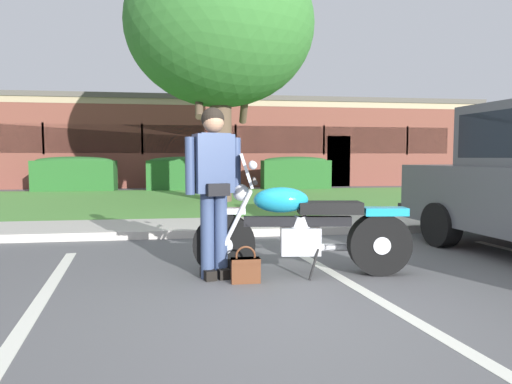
% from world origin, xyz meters
% --- Properties ---
extents(ground_plane, '(140.00, 140.00, 0.00)m').
position_xyz_m(ground_plane, '(0.00, 0.00, 0.00)').
color(ground_plane, '#565659').
extents(curb_strip, '(60.00, 0.20, 0.12)m').
position_xyz_m(curb_strip, '(0.00, 3.33, 0.06)').
color(curb_strip, '#B7B2A8').
rests_on(curb_strip, ground).
extents(concrete_walk, '(60.00, 1.50, 0.08)m').
position_xyz_m(concrete_walk, '(0.00, 4.18, 0.04)').
color(concrete_walk, '#B7B2A8').
rests_on(concrete_walk, ground).
extents(grass_lawn, '(60.00, 7.80, 0.06)m').
position_xyz_m(grass_lawn, '(0.00, 8.83, 0.03)').
color(grass_lawn, '#518E3D').
rests_on(grass_lawn, ground).
extents(stall_stripe_0, '(0.66, 4.38, 0.01)m').
position_xyz_m(stall_stripe_0, '(-2.22, 0.20, 0.00)').
color(stall_stripe_0, silver).
rests_on(stall_stripe_0, ground).
extents(stall_stripe_1, '(0.66, 4.38, 0.01)m').
position_xyz_m(stall_stripe_1, '(0.57, 0.20, 0.00)').
color(stall_stripe_1, silver).
rests_on(stall_stripe_1, ground).
extents(motorcycle, '(2.24, 0.82, 1.26)m').
position_xyz_m(motorcycle, '(0.22, 0.95, 0.49)').
color(motorcycle, black).
rests_on(motorcycle, ground).
extents(rider_person, '(0.56, 0.36, 1.70)m').
position_xyz_m(rider_person, '(-0.76, 0.99, 0.99)').
color(rider_person, black).
rests_on(rider_person, ground).
extents(handbag, '(0.28, 0.13, 0.36)m').
position_xyz_m(handbag, '(-0.47, 0.76, 0.14)').
color(handbag, '#562D19').
rests_on(handbag, ground).
extents(shade_tree, '(4.81, 4.81, 6.60)m').
position_xyz_m(shade_tree, '(-0.22, 8.31, 4.53)').
color(shade_tree, brown).
rests_on(shade_tree, ground).
extents(hedge_left, '(2.74, 0.90, 1.24)m').
position_xyz_m(hedge_left, '(-5.01, 12.86, 0.65)').
color(hedge_left, '#235623').
rests_on(hedge_left, ground).
extents(hedge_center_left, '(2.95, 0.90, 1.24)m').
position_xyz_m(hedge_center_left, '(-1.08, 12.86, 0.65)').
color(hedge_center_left, '#235623').
rests_on(hedge_center_left, ground).
extents(hedge_center_right, '(2.50, 0.90, 1.24)m').
position_xyz_m(hedge_center_right, '(2.85, 12.86, 0.65)').
color(hedge_center_right, '#235623').
rests_on(hedge_center_right, ground).
extents(brick_building, '(21.70, 9.90, 3.70)m').
position_xyz_m(brick_building, '(0.78, 19.41, 1.85)').
color(brick_building, brown).
rests_on(brick_building, ground).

